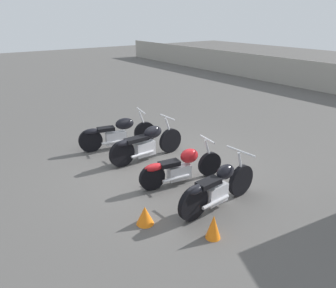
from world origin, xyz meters
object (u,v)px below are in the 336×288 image
traffic_cone_far (145,215)px  motorcycle_slot_2 (180,167)px  traffic_cone_near (213,227)px  motorcycle_slot_3 (217,188)px  motorcycle_slot_0 (117,133)px  motorcycle_slot_1 (146,143)px

traffic_cone_far → motorcycle_slot_2: bearing=120.0°
traffic_cone_near → motorcycle_slot_3: bearing=132.7°
motorcycle_slot_3 → traffic_cone_near: (0.65, -0.71, -0.22)m
motorcycle_slot_0 → motorcycle_slot_3: 3.91m
motorcycle_slot_1 → traffic_cone_near: 3.50m
motorcycle_slot_2 → traffic_cone_far: bearing=-51.1°
motorcycle_slot_0 → traffic_cone_near: (4.56, -0.62, -0.22)m
motorcycle_slot_2 → traffic_cone_near: motorcycle_slot_2 is taller
motorcycle_slot_2 → motorcycle_slot_3: bearing=6.5°
motorcycle_slot_0 → traffic_cone_near: 4.61m
motorcycle_slot_1 → traffic_cone_far: (2.37, -1.55, -0.27)m
motorcycle_slot_1 → motorcycle_slot_3: (2.74, -0.12, -0.02)m
motorcycle_slot_2 → motorcycle_slot_0: bearing=-168.1°
motorcycle_slot_1 → traffic_cone_far: size_ratio=6.15×
traffic_cone_near → traffic_cone_far: bearing=-144.9°
motorcycle_slot_2 → traffic_cone_near: bearing=-13.2°
motorcycle_slot_0 → motorcycle_slot_1: motorcycle_slot_1 is taller
motorcycle_slot_2 → motorcycle_slot_3: 1.22m
traffic_cone_far → motorcycle_slot_3: bearing=75.6°
motorcycle_slot_2 → motorcycle_slot_1: bearing=-173.8°
motorcycle_slot_0 → motorcycle_slot_3: size_ratio=1.07×
motorcycle_slot_1 → traffic_cone_near: size_ratio=4.99×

